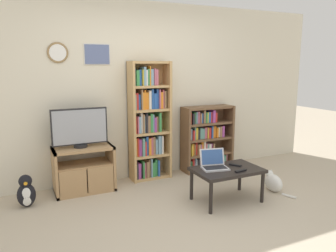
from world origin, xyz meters
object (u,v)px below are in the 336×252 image
object	(u,v)px
bookshelf_short	(205,140)
tv_stand	(84,169)
remote_near_laptop	(235,165)
cat	(273,182)
bookshelf_tall	(148,122)
laptop	(214,163)
penguin_figurine	(26,192)
remote_far_from_laptop	(241,171)
television	(80,128)
coffee_table	(227,172)

from	to	relation	value
bookshelf_short	tv_stand	bearing A→B (deg)	-176.78
remote_near_laptop	cat	distance (m)	0.69
bookshelf_tall	laptop	xyz separation A→B (m)	(0.43, -1.14, -0.37)
penguin_figurine	remote_near_laptop	bearing A→B (deg)	-18.74
remote_far_from_laptop	cat	bearing A→B (deg)	-84.12
television	penguin_figurine	xyz separation A→B (m)	(-0.71, -0.22, -0.70)
tv_stand	penguin_figurine	bearing A→B (deg)	-163.39
remote_near_laptop	penguin_figurine	distance (m)	2.60
tv_stand	coffee_table	distance (m)	1.91
bookshelf_short	cat	distance (m)	1.31
laptop	remote_far_from_laptop	world-z (taller)	laptop
coffee_table	cat	xyz separation A→B (m)	(0.77, 0.01, -0.25)
coffee_table	penguin_figurine	xyz separation A→B (m)	(-2.29, 0.88, -0.19)
television	bookshelf_tall	distance (m)	1.02
bookshelf_short	laptop	size ratio (longest dim) A/B	2.89
remote_near_laptop	television	bearing A→B (deg)	117.43
bookshelf_tall	bookshelf_short	world-z (taller)	bookshelf_tall
laptop	remote_near_laptop	xyz separation A→B (m)	(0.30, -0.04, -0.05)
bookshelf_short	penguin_figurine	world-z (taller)	bookshelf_short
laptop	cat	size ratio (longest dim) A/B	0.72
tv_stand	remote_far_from_laptop	distance (m)	2.07
television	coffee_table	size ratio (longest dim) A/B	0.86
tv_stand	television	world-z (taller)	television
television	laptop	bearing A→B (deg)	-35.08
remote_near_laptop	coffee_table	bearing A→B (deg)	166.50
remote_near_laptop	remote_far_from_laptop	size ratio (longest dim) A/B	0.97
coffee_table	penguin_figurine	distance (m)	2.46
laptop	penguin_figurine	distance (m)	2.31
bookshelf_tall	remote_far_from_laptop	size ratio (longest dim) A/B	10.61
bookshelf_tall	remote_near_laptop	bearing A→B (deg)	-58.11
remote_near_laptop	bookshelf_tall	bearing A→B (deg)	90.38
tv_stand	television	bearing A→B (deg)	-176.57
penguin_figurine	bookshelf_short	bearing A→B (deg)	6.97
tv_stand	penguin_figurine	xyz separation A→B (m)	(-0.74, -0.22, -0.13)
television	coffee_table	world-z (taller)	television
television	remote_near_laptop	bearing A→B (deg)	-31.06
bookshelf_tall	penguin_figurine	size ratio (longest dim) A/B	4.36
bookshelf_tall	cat	bearing A→B (deg)	-42.32
remote_near_laptop	cat	bearing A→B (deg)	-35.81
cat	remote_near_laptop	bearing A→B (deg)	176.73
bookshelf_short	penguin_figurine	distance (m)	2.74
bookshelf_short	penguin_figurine	size ratio (longest dim) A/B	2.60
laptop	television	bearing A→B (deg)	156.88
laptop	coffee_table	bearing A→B (deg)	-19.80
cat	penguin_figurine	size ratio (longest dim) A/B	1.24
television	remote_near_laptop	size ratio (longest dim) A/B	4.55
bookshelf_tall	penguin_figurine	xyz separation A→B (m)	(-1.72, -0.34, -0.67)
bookshelf_short	cat	xyz separation A→B (m)	(0.35, -1.21, -0.37)
tv_stand	bookshelf_tall	size ratio (longest dim) A/B	0.45
bookshelf_short	remote_near_laptop	bearing A→B (deg)	-102.33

